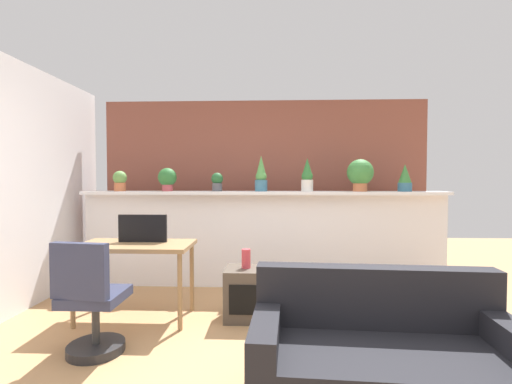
{
  "coord_description": "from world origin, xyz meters",
  "views": [
    {
      "loc": [
        0.1,
        -2.63,
        1.38
      ],
      "look_at": [
        -0.06,
        1.34,
        1.24
      ],
      "focal_mm": 25.43,
      "sensor_mm": 36.0,
      "label": 1
    }
  ],
  "objects": [
    {
      "name": "side_cube_shelf",
      "position": [
        -0.15,
        0.9,
        0.25
      ],
      "size": [
        0.4,
        0.41,
        0.5
      ],
      "color": "#4C4238",
      "rests_on": "ground"
    },
    {
      "name": "divider_wall",
      "position": [
        0.0,
        2.0,
        0.59
      ],
      "size": [
        4.57,
        0.16,
        1.19
      ],
      "primitive_type": "cube",
      "color": "white",
      "rests_on": "ground"
    },
    {
      "name": "office_chair",
      "position": [
        -1.3,
        0.09,
        0.39
      ],
      "size": [
        0.47,
        0.47,
        0.91
      ],
      "color": "#262628",
      "rests_on": "ground"
    },
    {
      "name": "desk",
      "position": [
        -1.23,
        0.84,
        0.67
      ],
      "size": [
        1.1,
        0.6,
        0.75
      ],
      "color": "#99754C",
      "rests_on": "ground"
    },
    {
      "name": "potted_plant_3",
      "position": [
        -0.02,
        1.94,
        1.42
      ],
      "size": [
        0.16,
        0.16,
        0.45
      ],
      "color": "#386B84",
      "rests_on": "plant_shelf"
    },
    {
      "name": "potted_plant_5",
      "position": [
        1.22,
        1.96,
        1.45
      ],
      "size": [
        0.33,
        0.33,
        0.4
      ],
      "color": "#C66B42",
      "rests_on": "plant_shelf"
    },
    {
      "name": "potted_plant_6",
      "position": [
        1.77,
        1.95,
        1.39
      ],
      "size": [
        0.17,
        0.17,
        0.34
      ],
      "color": "#386B84",
      "rests_on": "plant_shelf"
    },
    {
      "name": "potted_plant_0",
      "position": [
        -1.83,
        1.92,
        1.36
      ],
      "size": [
        0.17,
        0.17,
        0.26
      ],
      "color": "#C66B42",
      "rests_on": "plant_shelf"
    },
    {
      "name": "couch",
      "position": [
        0.77,
        -0.48,
        0.28
      ],
      "size": [
        1.6,
        0.85,
        0.8
      ],
      "color": "black",
      "rests_on": "ground"
    },
    {
      "name": "potted_plant_4",
      "position": [
        0.56,
        1.94,
        1.42
      ],
      "size": [
        0.15,
        0.15,
        0.42
      ],
      "color": "silver",
      "rests_on": "plant_shelf"
    },
    {
      "name": "tv_monitor",
      "position": [
        -1.18,
        0.92,
        0.89
      ],
      "size": [
        0.48,
        0.04,
        0.27
      ],
      "primitive_type": "cube",
      "color": "black",
      "rests_on": "desk"
    },
    {
      "name": "potted_plant_2",
      "position": [
        -0.58,
        1.94,
        1.35
      ],
      "size": [
        0.15,
        0.15,
        0.24
      ],
      "color": "#4C4C51",
      "rests_on": "plant_shelf"
    },
    {
      "name": "ground_plane",
      "position": [
        0.0,
        0.0,
        0.0
      ],
      "size": [
        12.0,
        12.0,
        0.0
      ],
      "primitive_type": "plane",
      "color": "tan"
    },
    {
      "name": "plant_shelf",
      "position": [
        0.0,
        1.96,
        1.21
      ],
      "size": [
        4.57,
        0.36,
        0.04
      ],
      "primitive_type": "cube",
      "color": "white",
      "rests_on": "divider_wall"
    },
    {
      "name": "potted_plant_1",
      "position": [
        -1.23,
        1.95,
        1.39
      ],
      "size": [
        0.24,
        0.24,
        0.3
      ],
      "color": "#B7474C",
      "rests_on": "plant_shelf"
    },
    {
      "name": "vase_on_shelf",
      "position": [
        -0.15,
        0.92,
        0.59
      ],
      "size": [
        0.09,
        0.09,
        0.19
      ],
      "primitive_type": "cylinder",
      "color": "#CC3D47",
      "rests_on": "side_cube_shelf"
    },
    {
      "name": "brick_wall_behind",
      "position": [
        0.0,
        2.6,
        1.25
      ],
      "size": [
        4.57,
        0.1,
        2.5
      ],
      "primitive_type": "cube",
      "color": "brown",
      "rests_on": "ground"
    }
  ]
}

